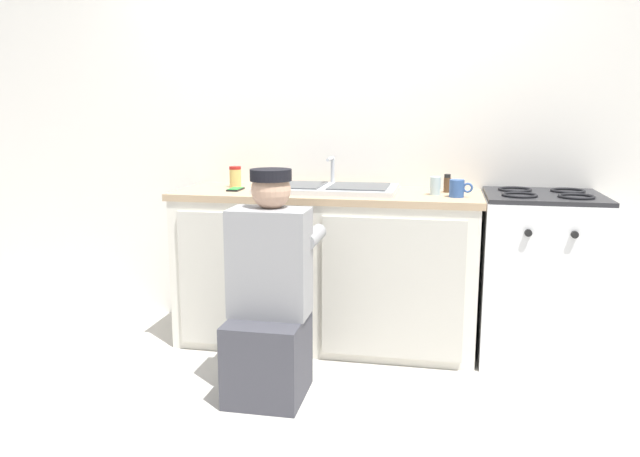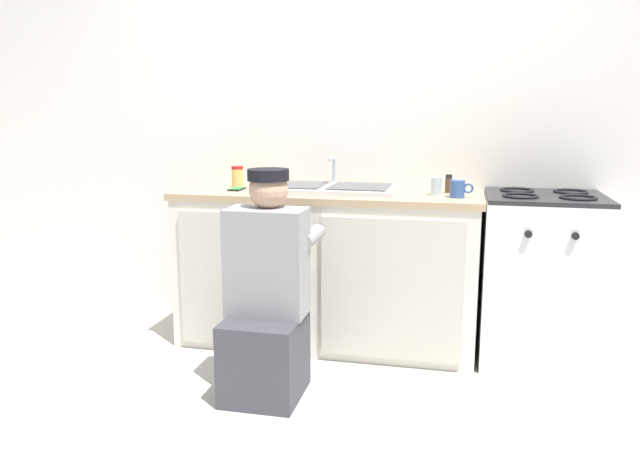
% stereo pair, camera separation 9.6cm
% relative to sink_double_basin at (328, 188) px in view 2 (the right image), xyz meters
% --- Properties ---
extents(ground_plane, '(12.00, 12.00, 0.00)m').
position_rel_sink_double_basin_xyz_m(ground_plane, '(0.00, -0.30, -0.93)').
color(ground_plane, beige).
extents(back_wall, '(6.00, 0.10, 2.50)m').
position_rel_sink_double_basin_xyz_m(back_wall, '(0.00, 0.35, 0.32)').
color(back_wall, silver).
rests_on(back_wall, ground_plane).
extents(counter_cabinet, '(1.73, 0.62, 0.87)m').
position_rel_sink_double_basin_xyz_m(counter_cabinet, '(0.00, -0.01, -0.50)').
color(counter_cabinet, silver).
rests_on(counter_cabinet, ground_plane).
extents(countertop, '(1.77, 0.62, 0.04)m').
position_rel_sink_double_basin_xyz_m(countertop, '(0.00, -0.00, -0.04)').
color(countertop, tan).
rests_on(countertop, counter_cabinet).
extents(sink_double_basin, '(0.80, 0.44, 0.19)m').
position_rel_sink_double_basin_xyz_m(sink_double_basin, '(0.00, 0.00, 0.00)').
color(sink_double_basin, silver).
rests_on(sink_double_basin, countertop).
extents(stove_range, '(0.63, 0.62, 0.94)m').
position_rel_sink_double_basin_xyz_m(stove_range, '(1.20, -0.00, -0.46)').
color(stove_range, white).
rests_on(stove_range, ground_plane).
extents(plumber_person, '(0.42, 0.61, 1.10)m').
position_rel_sink_double_basin_xyz_m(plumber_person, '(-0.14, -0.75, -0.47)').
color(plumber_person, '#3F3F47').
rests_on(plumber_person, ground_plane).
extents(spice_bottle_pepper, '(0.04, 0.04, 0.10)m').
position_rel_sink_double_basin_xyz_m(spice_bottle_pepper, '(0.69, 0.09, 0.03)').
color(spice_bottle_pepper, '#513823').
rests_on(spice_bottle_pepper, countertop).
extents(condiment_jar, '(0.07, 0.07, 0.13)m').
position_rel_sink_double_basin_xyz_m(condiment_jar, '(-0.58, 0.08, 0.05)').
color(condiment_jar, '#DBB760').
rests_on(condiment_jar, countertop).
extents(water_glass, '(0.06, 0.06, 0.10)m').
position_rel_sink_double_basin_xyz_m(water_glass, '(0.62, -0.03, 0.03)').
color(water_glass, '#ADC6CC').
rests_on(water_glass, countertop).
extents(cell_phone, '(0.07, 0.14, 0.01)m').
position_rel_sink_double_basin_xyz_m(cell_phone, '(-0.54, -0.06, -0.01)').
color(cell_phone, black).
rests_on(cell_phone, countertop).
extents(coffee_mug, '(0.13, 0.08, 0.10)m').
position_rel_sink_double_basin_xyz_m(coffee_mug, '(0.74, -0.10, 0.03)').
color(coffee_mug, '#335699').
rests_on(coffee_mug, countertop).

